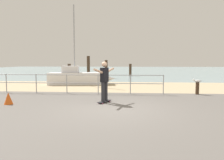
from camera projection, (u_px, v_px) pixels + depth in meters
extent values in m
cube|color=#605B56|center=(112.00, 117.00, 6.56)|extent=(24.00, 10.00, 0.04)
cube|color=tan|center=(121.00, 87.00, 14.50)|extent=(24.00, 6.00, 0.04)
cube|color=#849EA3|center=(127.00, 70.00, 42.29)|extent=(72.00, 50.00, 0.04)
cylinder|color=#9EA0A5|center=(6.00, 83.00, 11.58)|extent=(0.05, 0.05, 1.05)
cylinder|color=#9EA0A5|center=(36.00, 84.00, 11.45)|extent=(0.05, 0.05, 1.05)
cylinder|color=#9EA0A5|center=(67.00, 84.00, 11.31)|extent=(0.05, 0.05, 1.05)
cylinder|color=#9EA0A5|center=(98.00, 84.00, 11.17)|extent=(0.05, 0.05, 1.05)
cylinder|color=#9EA0A5|center=(130.00, 84.00, 11.03)|extent=(0.05, 0.05, 1.05)
cylinder|color=#9EA0A5|center=(163.00, 85.00, 10.89)|extent=(0.05, 0.05, 1.05)
cylinder|color=#9EA0A5|center=(67.00, 75.00, 11.26)|extent=(10.29, 0.04, 0.04)
cylinder|color=#9EA0A5|center=(67.00, 83.00, 11.30)|extent=(10.29, 0.04, 0.04)
cube|color=silver|center=(79.00, 79.00, 15.69)|extent=(4.55, 1.97, 0.90)
cone|color=silver|center=(108.00, 78.00, 15.80)|extent=(1.19, 0.90, 0.77)
cylinder|color=#9EA0A5|center=(74.00, 39.00, 15.42)|extent=(0.10, 0.10, 4.96)
cube|color=silver|center=(71.00, 69.00, 15.60)|extent=(1.31, 1.05, 0.50)
cube|color=black|center=(104.00, 101.00, 8.76)|extent=(0.53, 0.81, 0.02)
cylinder|color=#E5598C|center=(106.00, 101.00, 9.05)|extent=(0.05, 0.07, 0.06)
cylinder|color=#E5598C|center=(110.00, 101.00, 8.97)|extent=(0.05, 0.07, 0.06)
cylinder|color=#E5598C|center=(99.00, 103.00, 8.57)|extent=(0.05, 0.07, 0.06)
cylinder|color=#E5598C|center=(102.00, 104.00, 8.49)|extent=(0.05, 0.07, 0.06)
cylinder|color=#26262B|center=(106.00, 91.00, 8.83)|extent=(0.14, 0.14, 0.80)
cylinder|color=#26262B|center=(103.00, 92.00, 8.63)|extent=(0.14, 0.14, 0.80)
cube|color=black|center=(104.00, 75.00, 8.67)|extent=(0.34, 0.41, 0.60)
sphere|color=tan|center=(104.00, 64.00, 8.63)|extent=(0.22, 0.22, 0.22)
cylinder|color=tan|center=(110.00, 70.00, 9.03)|extent=(0.33, 0.54, 0.23)
cylinder|color=tan|center=(98.00, 71.00, 8.27)|extent=(0.33, 0.54, 0.23)
cylinder|color=#422D1E|center=(197.00, 89.00, 10.92)|extent=(0.18, 0.18, 0.65)
ellipsoid|color=white|center=(198.00, 81.00, 10.88)|extent=(0.35, 0.23, 0.14)
sphere|color=white|center=(194.00, 80.00, 10.95)|extent=(0.09, 0.09, 0.09)
cone|color=gold|center=(193.00, 80.00, 10.97)|extent=(0.05, 0.04, 0.02)
cube|color=slate|center=(201.00, 81.00, 10.82)|extent=(0.14, 0.11, 0.02)
cylinder|color=#422D1E|center=(69.00, 70.00, 25.66)|extent=(0.39, 0.39, 1.44)
cylinder|color=#422D1E|center=(88.00, 66.00, 24.88)|extent=(0.37, 0.37, 2.38)
cylinder|color=#422D1E|center=(106.00, 69.00, 21.43)|extent=(0.30, 0.30, 1.87)
cylinder|color=#422D1E|center=(130.00, 70.00, 24.70)|extent=(0.30, 0.30, 1.45)
cone|color=#E55919|center=(8.00, 99.00, 8.40)|extent=(0.36, 0.36, 0.50)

